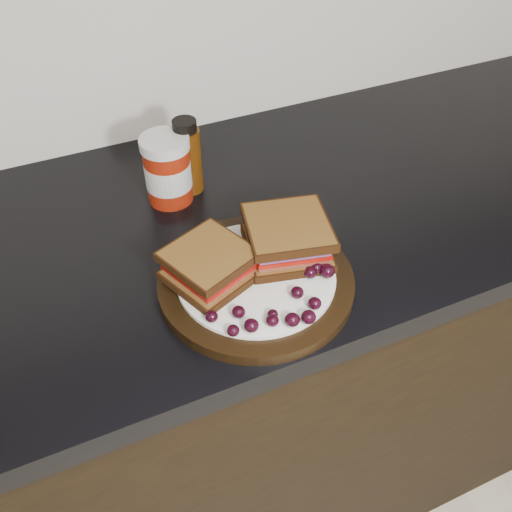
{
  "coord_description": "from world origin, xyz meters",
  "views": [
    {
      "loc": [
        -0.23,
        1.02,
        1.49
      ],
      "look_at": [
        0.01,
        1.54,
        0.96
      ],
      "focal_mm": 40.0,
      "sensor_mm": 36.0,
      "label": 1
    }
  ],
  "objects_px": {
    "sandwich_left": "(209,265)",
    "condiment_jar": "(168,170)",
    "oil_bottle": "(187,156)",
    "plate": "(256,282)"
  },
  "relations": [
    {
      "from": "sandwich_left",
      "to": "condiment_jar",
      "type": "relative_size",
      "value": 0.9
    },
    {
      "from": "sandwich_left",
      "to": "oil_bottle",
      "type": "height_order",
      "value": "oil_bottle"
    },
    {
      "from": "plate",
      "to": "oil_bottle",
      "type": "xyz_separation_m",
      "value": [
        -0.01,
        0.26,
        0.06
      ]
    },
    {
      "from": "plate",
      "to": "sandwich_left",
      "type": "height_order",
      "value": "sandwich_left"
    },
    {
      "from": "condiment_jar",
      "to": "oil_bottle",
      "type": "xyz_separation_m",
      "value": [
        0.04,
        0.01,
        0.01
      ]
    },
    {
      "from": "sandwich_left",
      "to": "condiment_jar",
      "type": "bearing_deg",
      "value": 64.43
    },
    {
      "from": "condiment_jar",
      "to": "oil_bottle",
      "type": "bearing_deg",
      "value": 19.89
    },
    {
      "from": "oil_bottle",
      "to": "sandwich_left",
      "type": "bearing_deg",
      "value": -102.4
    },
    {
      "from": "condiment_jar",
      "to": "oil_bottle",
      "type": "relative_size",
      "value": 0.89
    },
    {
      "from": "sandwich_left",
      "to": "oil_bottle",
      "type": "relative_size",
      "value": 0.8
    }
  ]
}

